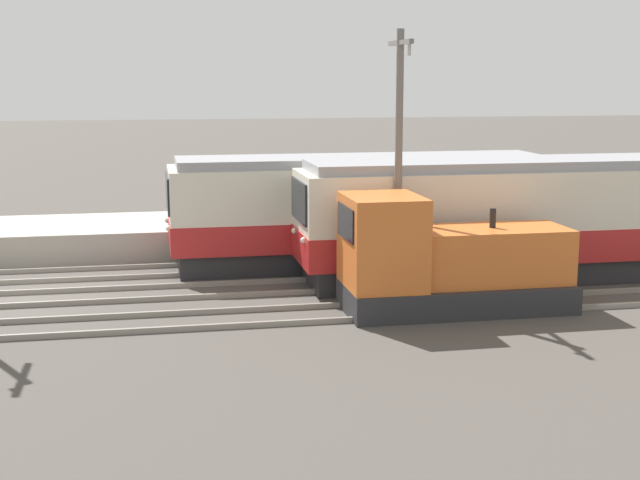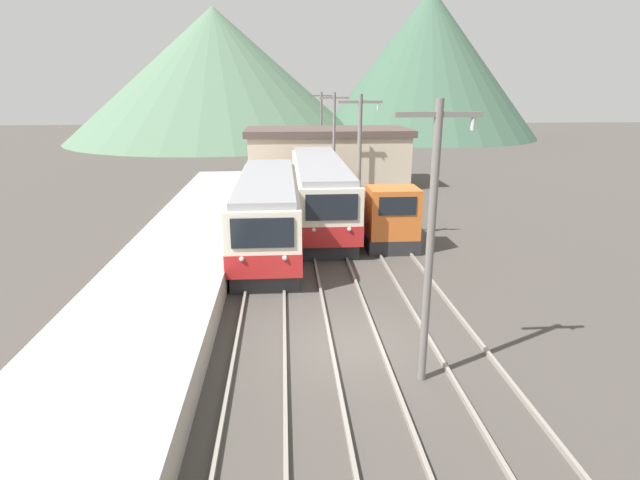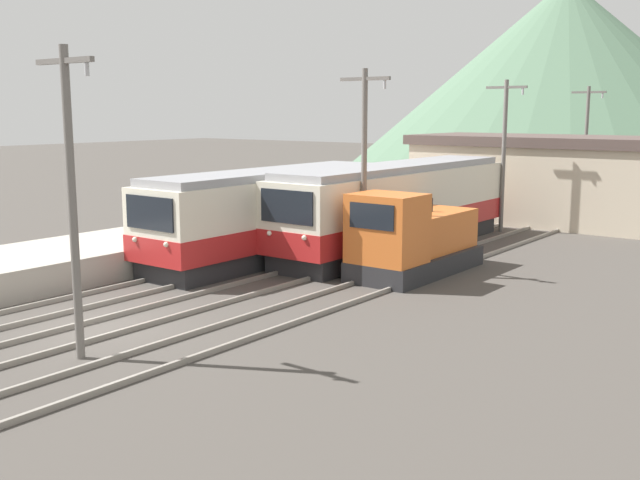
% 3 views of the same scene
% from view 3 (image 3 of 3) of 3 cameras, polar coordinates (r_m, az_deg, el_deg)
% --- Properties ---
extents(ground_plane, '(200.00, 200.00, 0.00)m').
position_cam_3_polar(ground_plane, '(20.91, -16.06, -6.37)').
color(ground_plane, '#47423D').
extents(track_left, '(1.54, 60.00, 0.14)m').
position_cam_3_polar(track_left, '(22.97, -19.96, -4.95)').
color(track_left, gray).
rests_on(track_left, ground).
extents(track_center, '(1.54, 60.00, 0.14)m').
position_cam_3_polar(track_center, '(20.73, -15.74, -6.29)').
color(track_center, gray).
rests_on(track_center, ground).
extents(track_right, '(1.54, 60.00, 0.14)m').
position_cam_3_polar(track_right, '(18.50, -10.08, -8.02)').
color(track_right, gray).
rests_on(track_right, ground).
extents(commuter_train_left, '(2.84, 12.08, 3.46)m').
position_cam_3_polar(commuter_train_left, '(28.98, -3.69, 1.72)').
color(commuter_train_left, '#28282B').
rests_on(commuter_train_left, ground).
extents(commuter_train_center, '(2.84, 14.22, 3.56)m').
position_cam_3_polar(commuter_train_center, '(31.02, 5.85, 2.30)').
color(commuter_train_center, '#28282B').
rests_on(commuter_train_center, ground).
extents(shunting_locomotive, '(2.40, 5.84, 3.00)m').
position_cam_3_polar(shunting_locomotive, '(26.33, 7.04, -0.06)').
color(shunting_locomotive, '#28282B').
rests_on(shunting_locomotive, ground).
extents(catenary_mast_near, '(2.00, 0.20, 7.11)m').
position_cam_3_polar(catenary_mast_near, '(17.70, -18.39, 3.44)').
color(catenary_mast_near, slate).
rests_on(catenary_mast_near, ground).
extents(catenary_mast_mid, '(2.00, 0.20, 7.11)m').
position_cam_3_polar(catenary_mast_mid, '(26.10, 3.39, 5.82)').
color(catenary_mast_mid, slate).
rests_on(catenary_mast_mid, ground).
extents(catenary_mast_far, '(2.00, 0.20, 7.11)m').
position_cam_3_polar(catenary_mast_far, '(36.37, 13.84, 6.68)').
color(catenary_mast_far, slate).
rests_on(catenary_mast_far, ground).
extents(catenary_mast_distant, '(2.00, 0.20, 7.11)m').
position_cam_3_polar(catenary_mast_distant, '(47.31, 19.60, 7.06)').
color(catenary_mast_distant, slate).
rests_on(catenary_mast_distant, ground).
extents(station_building, '(12.60, 6.30, 4.42)m').
position_cam_3_polar(station_building, '(40.70, 16.26, 4.56)').
color(station_building, beige).
rests_on(station_building, ground).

